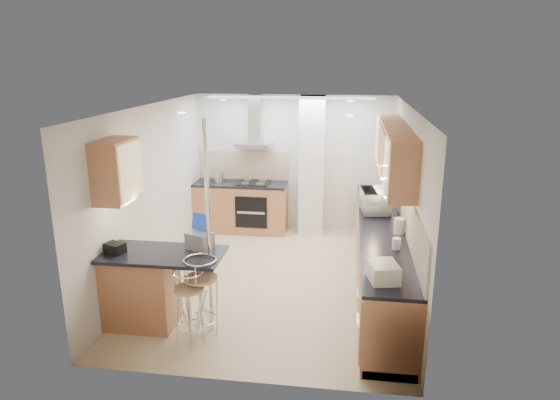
# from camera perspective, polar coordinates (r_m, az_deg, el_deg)

# --- Properties ---
(ground) EXTENTS (4.80, 4.80, 0.00)m
(ground) POSITION_cam_1_polar(r_m,az_deg,el_deg) (7.38, -0.62, -9.12)
(ground) COLOR beige
(ground) RESTS_ON ground
(room_shell) EXTENTS (3.64, 4.84, 2.51)m
(room_shell) POSITION_cam_1_polar(r_m,az_deg,el_deg) (7.19, 2.35, 3.21)
(room_shell) COLOR silver
(room_shell) RESTS_ON ground
(right_counter) EXTENTS (0.63, 4.40, 0.92)m
(right_counter) POSITION_cam_1_polar(r_m,az_deg,el_deg) (7.14, 11.43, -6.30)
(right_counter) COLOR #A56542
(right_counter) RESTS_ON ground
(back_counter) EXTENTS (1.70, 0.63, 0.92)m
(back_counter) POSITION_cam_1_polar(r_m,az_deg,el_deg) (9.32, -4.47, -0.75)
(back_counter) COLOR #A56542
(back_counter) RESTS_ON ground
(peninsula) EXTENTS (1.47, 0.72, 0.94)m
(peninsula) POSITION_cam_1_polar(r_m,az_deg,el_deg) (6.18, -13.25, -9.89)
(peninsula) COLOR #A56542
(peninsula) RESTS_ON ground
(microwave) EXTENTS (0.48, 0.65, 0.33)m
(microwave) POSITION_cam_1_polar(r_m,az_deg,el_deg) (7.51, 10.86, -0.10)
(microwave) COLOR white
(microwave) RESTS_ON right_counter
(laptop) EXTENTS (0.35, 0.31, 0.20)m
(laptop) POSITION_cam_1_polar(r_m,az_deg,el_deg) (6.00, -9.16, -4.59)
(laptop) COLOR #9EA0A6
(laptop) RESTS_ON peninsula
(bag) EXTENTS (0.26, 0.22, 0.12)m
(bag) POSITION_cam_1_polar(r_m,az_deg,el_deg) (6.11, -18.35, -5.23)
(bag) COLOR black
(bag) RESTS_ON peninsula
(bar_stool_near) EXTENTS (0.36, 0.36, 0.88)m
(bar_stool_near) POSITION_cam_1_polar(r_m,az_deg,el_deg) (5.78, -10.28, -11.95)
(bar_stool_near) COLOR tan
(bar_stool_near) RESTS_ON ground
(bar_stool_end) EXTENTS (0.55, 0.55, 0.98)m
(bar_stool_end) POSITION_cam_1_polar(r_m,az_deg,el_deg) (5.86, -8.94, -11.00)
(bar_stool_end) COLOR tan
(bar_stool_end) RESTS_ON ground
(jar_a) EXTENTS (0.12, 0.12, 0.19)m
(jar_a) POSITION_cam_1_polar(r_m,az_deg,el_deg) (7.57, 11.44, -0.58)
(jar_a) COLOR beige
(jar_a) RESTS_ON right_counter
(jar_b) EXTENTS (0.14, 0.14, 0.15)m
(jar_b) POSITION_cam_1_polar(r_m,az_deg,el_deg) (8.09, 11.72, 0.34)
(jar_b) COLOR beige
(jar_b) RESTS_ON right_counter
(jar_c) EXTENTS (0.14, 0.14, 0.21)m
(jar_c) POSITION_cam_1_polar(r_m,az_deg,el_deg) (6.65, 13.46, -2.92)
(jar_c) COLOR #BBAD95
(jar_c) RESTS_ON right_counter
(jar_d) EXTENTS (0.11, 0.11, 0.14)m
(jar_d) POSITION_cam_1_polar(r_m,az_deg,el_deg) (6.13, 13.16, -4.87)
(jar_d) COLOR white
(jar_d) RESTS_ON right_counter
(bread_bin) EXTENTS (0.35, 0.41, 0.19)m
(bread_bin) POSITION_cam_1_polar(r_m,az_deg,el_deg) (5.26, 11.70, -8.03)
(bread_bin) COLOR beige
(bread_bin) RESTS_ON right_counter
(kettle) EXTENTS (0.16, 0.16, 0.21)m
(kettle) POSITION_cam_1_polar(r_m,az_deg,el_deg) (9.17, -6.99, 2.56)
(kettle) COLOR #B8BBBD
(kettle) RESTS_ON back_counter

